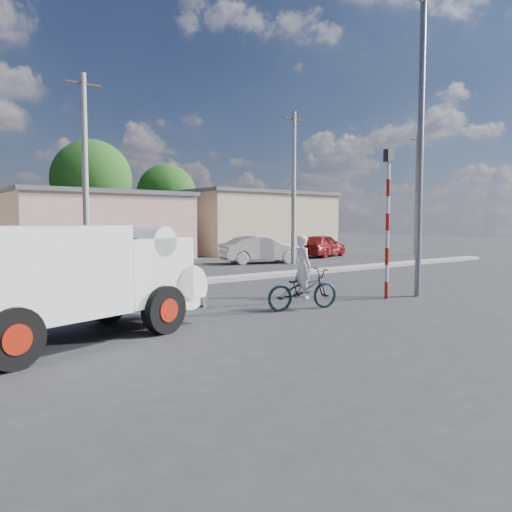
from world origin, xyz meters
TOP-DOWN VIEW (x-y plane):
  - ground_plane at (0.00, 0.00)m, footprint 120.00×120.00m
  - median at (0.00, 8.00)m, footprint 40.00×0.80m
  - truck at (-5.70, 1.93)m, footprint 5.65×3.26m
  - bicycle at (-0.02, 1.67)m, footprint 2.11×1.15m
  - cyclist at (-0.02, 1.67)m, footprint 0.52×0.67m
  - car_cream at (8.04, 13.54)m, footprint 4.75×2.74m
  - car_red at (14.19, 14.97)m, footprint 4.62×3.01m
  - traffic_pole at (3.20, 1.50)m, footprint 0.28×0.18m
  - streetlight at (4.14, 1.20)m, footprint 2.34×0.22m
  - building_row at (1.10, 22.00)m, footprint 37.80×7.30m
  - utility_poles at (3.25, 12.00)m, footprint 35.40×0.24m

SIDE VIEW (x-z plane):
  - ground_plane at x=0.00m, z-range 0.00..0.00m
  - median at x=0.00m, z-range 0.00..0.16m
  - bicycle at x=-0.02m, z-range 0.00..1.05m
  - car_red at x=14.19m, z-range 0.00..1.46m
  - car_cream at x=8.04m, z-range 0.00..1.48m
  - cyclist at x=-0.02m, z-range 0.00..1.64m
  - truck at x=-5.70m, z-range 0.12..2.32m
  - building_row at x=1.10m, z-range -0.09..4.35m
  - traffic_pole at x=3.20m, z-range 0.41..4.77m
  - utility_poles at x=3.25m, z-range 0.07..8.07m
  - streetlight at x=4.14m, z-range 0.46..9.46m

